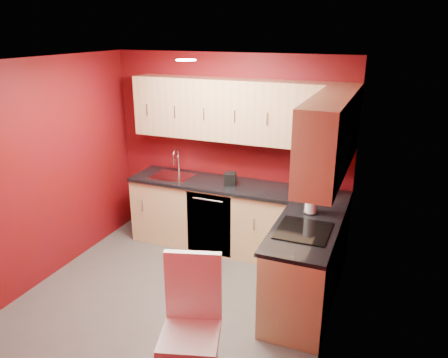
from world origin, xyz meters
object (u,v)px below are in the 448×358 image
Objects in this scene: coffee_maker at (314,184)px; napkin_holder at (230,179)px; sink at (173,173)px; paper_towel at (311,200)px; microwave at (321,159)px; dining_chair at (190,330)px.

napkin_holder is at bearing 154.83° from coffee_maker.
sink reaches higher than paper_towel.
microwave is 0.78m from paper_towel.
napkin_holder is at bearing 155.93° from paper_towel.
dining_chair is at bearing -125.42° from coffee_maker.
paper_towel is (-0.14, 0.47, -0.60)m from microwave.
sink reaches higher than coffee_maker.
dining_chair is (-0.49, -2.27, -0.50)m from coffee_maker.
microwave is 4.92× the size of napkin_holder.
dining_chair is at bearing -106.99° from paper_towel.
microwave reaches higher than napkin_holder.
coffee_maker is 2.08× the size of napkin_holder.
sink is 3.37× the size of napkin_holder.
sink is 1.62× the size of coffee_maker.
microwave is 0.67× the size of dining_chair.
napkin_holder is at bearing 87.14° from dining_chair.
microwave is 1.87m from dining_chair.
napkin_holder is (-1.26, 0.96, -0.67)m from microwave.
microwave is 2.43m from sink.
microwave is at bearing -73.21° from paper_towel.
napkin_holder is 1.22m from paper_towel.
coffee_maker is at bearing 102.33° from microwave.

